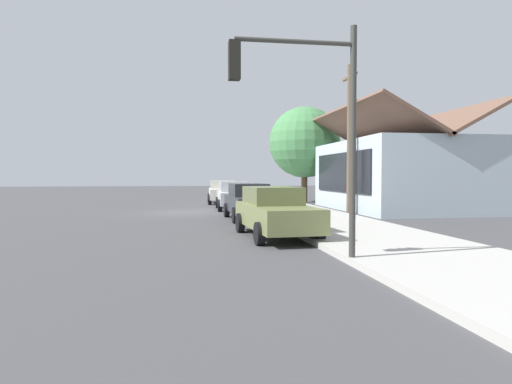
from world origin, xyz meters
name	(u,v)px	position (x,y,z in m)	size (l,w,h in m)	color
ground_plane	(185,213)	(0.00, 0.00, 0.00)	(120.00, 120.00, 0.00)	#424244
sidewalk_curb	(288,210)	(0.00, 5.60, 0.08)	(60.00, 4.20, 0.16)	#B2AFA8
car_ivory	(222,192)	(-7.64, 2.65, 0.82)	(4.71, 2.17, 1.59)	silver
car_silver	(235,195)	(-1.74, 2.85, 0.81)	(4.45, 2.18, 1.59)	silver
car_charcoal	(250,201)	(4.19, 2.85, 0.81)	(4.62, 2.07, 1.59)	#2D3035
car_olive	(275,211)	(10.01, 2.81, 0.82)	(4.85, 2.18, 1.59)	olive
storefront_building	(397,173)	(-0.06, 11.98, 2.08)	(10.81, 6.95, 5.77)	#ADBCC6
shade_tree	(305,142)	(-7.60, 8.57, 4.33)	(5.10, 5.10, 6.90)	brown
traffic_light_main	(306,104)	(14.63, 2.54, 3.49)	(0.37, 2.79, 5.20)	#383833
utility_pole_wooden	(349,136)	(2.30, 8.20, 3.93)	(1.80, 0.24, 7.50)	brown
fire_hydrant_red	(282,209)	(4.82, 4.20, 0.50)	(0.22, 0.22, 0.71)	red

